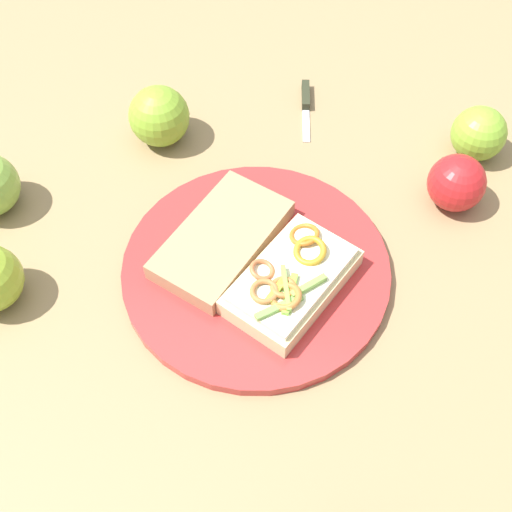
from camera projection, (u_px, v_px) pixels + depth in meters
The scene contains 8 objects.
ground_plane at pixel (256, 272), 0.80m from camera, with size 2.00×2.00×0.00m, color #90744E.
plate at pixel (256, 269), 0.80m from camera, with size 0.31×0.31×0.01m, color #B62F2E.
sandwich at pixel (291, 280), 0.76m from camera, with size 0.18×0.14×0.05m.
bread_slice_side at pixel (222, 239), 0.80m from camera, with size 0.17×0.09×0.02m, color tan.
apple_0 at pixel (159, 116), 0.90m from camera, with size 0.08×0.08×0.08m, color #7CA92D.
apple_4 at pixel (457, 183), 0.84m from camera, with size 0.07×0.07×0.07m, color red.
apple_5 at pixel (479, 134), 0.88m from camera, with size 0.07×0.07×0.07m, color #7CAE2F.
knife at pixel (306, 103), 0.96m from camera, with size 0.11×0.04×0.01m.
Camera 1 is at (-0.43, -0.13, 0.67)m, focal length 47.69 mm.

